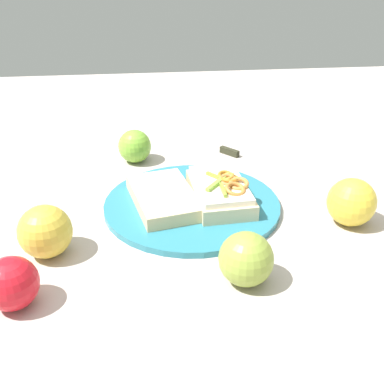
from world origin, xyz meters
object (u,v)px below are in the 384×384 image
Objects in this scene: bread_slice_side at (164,198)px; knife at (224,151)px; apple_1 at (135,146)px; plate at (192,204)px; apple_2 at (45,232)px; apple_4 at (11,283)px; apple_3 at (351,202)px; sandwich at (220,190)px; apple_0 at (246,259)px.

knife is (0.24, -0.15, -0.02)m from bread_slice_side.
knife is (0.02, -0.20, -0.03)m from apple_1.
plate is at bearing 81.95° from bread_slice_side.
apple_2 reaches higher than apple_4.
bread_slice_side is at bearing 106.41° from knife.
apple_2 is at bearing 116.58° from plate.
apple_1 is 0.87× the size of apple_3.
apple_4 is (-0.23, 0.26, 0.03)m from plate.
apple_1 is 0.36m from apple_2.
apple_4 is (-0.23, 0.31, 0.00)m from sandwich.
apple_0 is 0.95× the size of apple_2.
apple_1 is 0.77× the size of knife.
apple_2 is (-0.12, 0.24, 0.04)m from plate.
apple_3 is at bearing -86.07° from apple_2.
bread_slice_side is 2.08× the size of apple_2.
knife is at bearing -43.50° from apple_2.
apple_0 is at bearing -87.55° from apple_4.
apple_0 is 1.08× the size of apple_1.
bread_slice_side is 0.22m from apple_2.
sandwich is 2.09× the size of apple_3.
plate is 4.43× the size of apple_1.
bread_slice_side is 2.08× the size of apple_3.
apple_2 and apple_3 have the same top height.
knife reaches higher than plate.
apple_0 is 0.95× the size of apple_3.
apple_2 is 0.50m from apple_3.
sandwich is 2.09× the size of apple_2.
bread_slice_side is 1.84× the size of knife.
apple_4 reaches higher than knife.
plate is at bearing 72.01° from apple_3.
knife is at bearing -6.48° from apple_0.
apple_2 reaches higher than apple_0.
apple_0 reaches higher than apple_1.
plate is at bearing 12.93° from apple_0.
apple_3 reaches higher than plate.
sandwich is (0.00, -0.05, 0.03)m from plate.
sandwich is 0.39m from apple_4.
apple_2 is at bearing -12.81° from apple_4.
apple_1 is at bearing 50.27° from apple_3.
bread_slice_side is 2.19× the size of apple_0.
apple_1 is (0.22, 0.05, 0.01)m from bread_slice_side.
bread_slice_side is 2.38× the size of apple_1.
plate is at bearing -91.12° from sandwich.
apple_3 is at bearing -129.73° from apple_1.
apple_1 is at bearing 24.99° from plate.
apple_0 is at bearing -4.34° from sandwich.
plate is 3.87× the size of apple_2.
apple_3 is (-0.30, -0.36, 0.01)m from apple_1.
sandwich reaches higher than bread_slice_side.
plate is 4.41× the size of apple_4.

